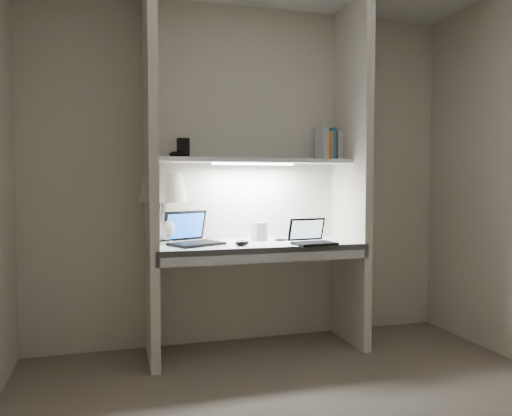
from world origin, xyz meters
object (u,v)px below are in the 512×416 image
object	(u,v)px
laptop_main	(192,237)
speaker	(259,232)
table_lamp	(163,196)
book_row	(333,145)
laptop_netbook	(312,238)

from	to	relation	value
laptop_main	speaker	xyz separation A→B (m)	(0.50, 0.07, 0.02)
table_lamp	laptop_main	size ratio (longest dim) A/B	1.15
table_lamp	book_row	xyz separation A→B (m)	(1.29, 0.05, 0.38)
laptop_netbook	book_row	size ratio (longest dim) A/B	1.23
laptop_main	book_row	bearing A→B (deg)	-19.60
speaker	book_row	size ratio (longest dim) A/B	0.56
laptop_main	book_row	xyz separation A→B (m)	(1.10, 0.12, 0.66)
laptop_main	book_row	world-z (taller)	book_row
laptop_main	speaker	distance (m)	0.51
laptop_main	speaker	world-z (taller)	laptop_main
book_row	laptop_netbook	bearing A→B (deg)	-132.60
laptop_main	laptop_netbook	world-z (taller)	laptop_main
laptop_netbook	book_row	world-z (taller)	book_row
table_lamp	book_row	bearing A→B (deg)	2.01
laptop_main	laptop_netbook	bearing A→B (deg)	-40.94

